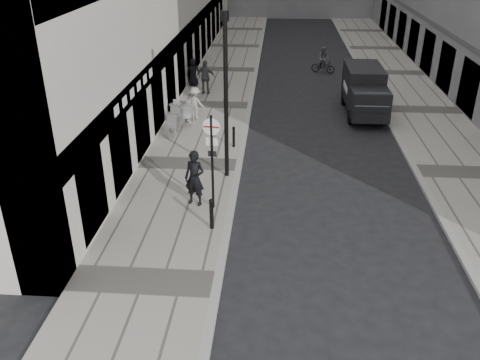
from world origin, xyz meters
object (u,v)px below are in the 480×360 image
object	(u,v)px
sign_post	(212,150)
panel_van	(364,89)
lamppost	(226,90)
walking_man	(195,178)
cyclist	(323,63)

from	to	relation	value
sign_post	panel_van	distance (m)	12.54
lamppost	panel_van	size ratio (longest dim) A/B	1.24
lamppost	panel_van	distance (m)	10.53
walking_man	lamppost	xyz separation A→B (m)	(0.86, 2.31, 2.41)
lamppost	cyclist	world-z (taller)	lamppost
sign_post	walking_man	bearing A→B (deg)	169.93
walking_man	lamppost	size ratio (longest dim) A/B	0.32
cyclist	panel_van	bearing A→B (deg)	-59.70
panel_van	cyclist	bearing A→B (deg)	100.22
sign_post	cyclist	xyz separation A→B (m)	(5.03, 18.83, -1.57)
walking_man	panel_van	bearing A→B (deg)	73.16
walking_man	lamppost	world-z (taller)	lamppost
cyclist	lamppost	bearing A→B (deg)	-86.30
lamppost	walking_man	bearing A→B (deg)	-110.30
walking_man	cyclist	xyz separation A→B (m)	(5.67, 18.63, -0.43)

